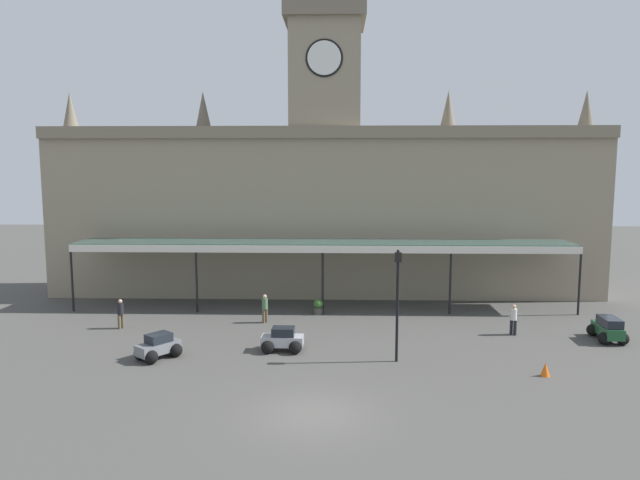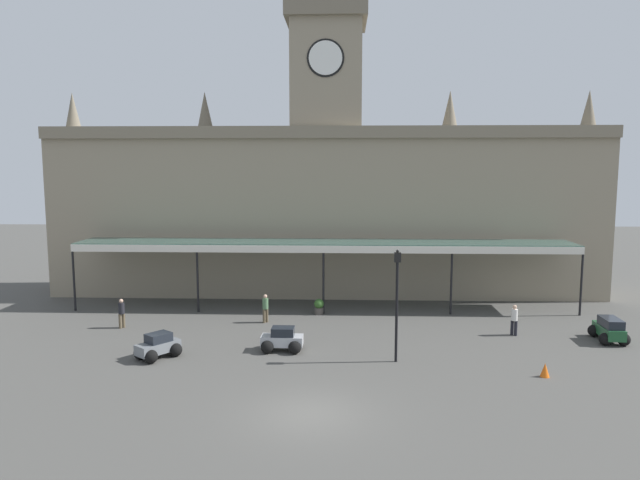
{
  "view_description": "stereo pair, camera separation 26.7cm",
  "coord_description": "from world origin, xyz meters",
  "px_view_note": "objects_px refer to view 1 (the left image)",
  "views": [
    {
      "loc": [
        0.86,
        -20.29,
        8.97
      ],
      "look_at": [
        0.0,
        9.35,
        5.27
      ],
      "focal_mm": 32.54,
      "sensor_mm": 36.0,
      "label": 1
    },
    {
      "loc": [
        1.13,
        -20.28,
        8.97
      ],
      "look_at": [
        0.0,
        9.35,
        5.27
      ],
      "focal_mm": 32.54,
      "sensor_mm": 36.0,
      "label": 2
    }
  ],
  "objects_px": {
    "car_green_estate": "(608,330)",
    "car_grey_sedan": "(158,348)",
    "car_silver_sedan": "(283,341)",
    "pedestrian_near_entrance": "(265,307)",
    "traffic_cone": "(545,369)",
    "pedestrian_beside_cars": "(121,313)",
    "victorian_lamppost": "(397,293)",
    "pedestrian_crossing_forecourt": "(514,318)",
    "planter_by_canopy": "(318,306)"
  },
  "relations": [
    {
      "from": "car_grey_sedan",
      "to": "car_silver_sedan",
      "type": "bearing_deg",
      "value": 12.45
    },
    {
      "from": "car_green_estate",
      "to": "victorian_lamppost",
      "type": "bearing_deg",
      "value": -162.29
    },
    {
      "from": "car_silver_sedan",
      "to": "traffic_cone",
      "type": "bearing_deg",
      "value": -15.04
    },
    {
      "from": "pedestrian_beside_cars",
      "to": "car_silver_sedan",
      "type": "bearing_deg",
      "value": -21.62
    },
    {
      "from": "car_silver_sedan",
      "to": "planter_by_canopy",
      "type": "bearing_deg",
      "value": 78.13
    },
    {
      "from": "car_green_estate",
      "to": "pedestrian_crossing_forecourt",
      "type": "relative_size",
      "value": 1.37
    },
    {
      "from": "car_green_estate",
      "to": "pedestrian_near_entrance",
      "type": "relative_size",
      "value": 1.37
    },
    {
      "from": "pedestrian_beside_cars",
      "to": "pedestrian_near_entrance",
      "type": "height_order",
      "value": "same"
    },
    {
      "from": "pedestrian_beside_cars",
      "to": "traffic_cone",
      "type": "xyz_separation_m",
      "value": [
        21.16,
        -6.89,
        -0.6
      ]
    },
    {
      "from": "pedestrian_crossing_forecourt",
      "to": "victorian_lamppost",
      "type": "relative_size",
      "value": 0.32
    },
    {
      "from": "victorian_lamppost",
      "to": "car_grey_sedan",
      "type": "bearing_deg",
      "value": 179.33
    },
    {
      "from": "car_silver_sedan",
      "to": "traffic_cone",
      "type": "height_order",
      "value": "car_silver_sedan"
    },
    {
      "from": "car_green_estate",
      "to": "planter_by_canopy",
      "type": "distance_m",
      "value": 16.11
    },
    {
      "from": "pedestrian_near_entrance",
      "to": "car_silver_sedan",
      "type": "bearing_deg",
      "value": -73.76
    },
    {
      "from": "car_grey_sedan",
      "to": "pedestrian_beside_cars",
      "type": "height_order",
      "value": "pedestrian_beside_cars"
    },
    {
      "from": "pedestrian_crossing_forecourt",
      "to": "traffic_cone",
      "type": "distance_m",
      "value": 6.33
    },
    {
      "from": "car_grey_sedan",
      "to": "victorian_lamppost",
      "type": "relative_size",
      "value": 0.43
    },
    {
      "from": "car_grey_sedan",
      "to": "pedestrian_near_entrance",
      "type": "distance_m",
      "value": 7.78
    },
    {
      "from": "traffic_cone",
      "to": "car_silver_sedan",
      "type": "bearing_deg",
      "value": 164.96
    },
    {
      "from": "pedestrian_crossing_forecourt",
      "to": "victorian_lamppost",
      "type": "xyz_separation_m",
      "value": [
        -6.75,
        -4.54,
        2.34
      ]
    },
    {
      "from": "car_green_estate",
      "to": "pedestrian_near_entrance",
      "type": "xyz_separation_m",
      "value": [
        -18.35,
        2.99,
        0.34
      ]
    },
    {
      "from": "car_silver_sedan",
      "to": "car_green_estate",
      "type": "relative_size",
      "value": 0.9
    },
    {
      "from": "victorian_lamppost",
      "to": "car_silver_sedan",
      "type": "bearing_deg",
      "value": 165.54
    },
    {
      "from": "car_grey_sedan",
      "to": "planter_by_canopy",
      "type": "xyz_separation_m",
      "value": [
        7.31,
        8.53,
        -0.01
      ]
    },
    {
      "from": "victorian_lamppost",
      "to": "planter_by_canopy",
      "type": "xyz_separation_m",
      "value": [
        -3.93,
        8.66,
        -2.76
      ]
    },
    {
      "from": "car_grey_sedan",
      "to": "pedestrian_beside_cars",
      "type": "xyz_separation_m",
      "value": [
        -3.67,
        5.02,
        0.41
      ]
    },
    {
      "from": "victorian_lamppost",
      "to": "pedestrian_beside_cars",
      "type": "bearing_deg",
      "value": 160.93
    },
    {
      "from": "pedestrian_near_entrance",
      "to": "planter_by_canopy",
      "type": "xyz_separation_m",
      "value": [
        3.04,
        2.04,
        -0.42
      ]
    },
    {
      "from": "pedestrian_near_entrance",
      "to": "planter_by_canopy",
      "type": "distance_m",
      "value": 3.69
    },
    {
      "from": "car_silver_sedan",
      "to": "victorian_lamppost",
      "type": "xyz_separation_m",
      "value": [
        5.45,
        -1.41,
        2.75
      ]
    },
    {
      "from": "car_green_estate",
      "to": "traffic_cone",
      "type": "distance_m",
      "value": 7.43
    },
    {
      "from": "pedestrian_crossing_forecourt",
      "to": "car_grey_sedan",
      "type": "bearing_deg",
      "value": -166.22
    },
    {
      "from": "victorian_lamppost",
      "to": "pedestrian_crossing_forecourt",
      "type": "bearing_deg",
      "value": 33.95
    },
    {
      "from": "car_green_estate",
      "to": "car_grey_sedan",
      "type": "xyz_separation_m",
      "value": [
        -22.61,
        -3.5,
        -0.06
      ]
    },
    {
      "from": "planter_by_canopy",
      "to": "car_green_estate",
      "type": "bearing_deg",
      "value": -18.19
    },
    {
      "from": "car_green_estate",
      "to": "pedestrian_beside_cars",
      "type": "height_order",
      "value": "pedestrian_beside_cars"
    },
    {
      "from": "car_silver_sedan",
      "to": "car_green_estate",
      "type": "bearing_deg",
      "value": 7.53
    },
    {
      "from": "car_green_estate",
      "to": "pedestrian_near_entrance",
      "type": "bearing_deg",
      "value": 170.76
    },
    {
      "from": "pedestrian_beside_cars",
      "to": "traffic_cone",
      "type": "distance_m",
      "value": 22.27
    },
    {
      "from": "pedestrian_near_entrance",
      "to": "victorian_lamppost",
      "type": "xyz_separation_m",
      "value": [
        6.97,
        -6.62,
        2.34
      ]
    },
    {
      "from": "pedestrian_crossing_forecourt",
      "to": "planter_by_canopy",
      "type": "bearing_deg",
      "value": 158.91
    },
    {
      "from": "planter_by_canopy",
      "to": "car_silver_sedan",
      "type": "bearing_deg",
      "value": -101.87
    },
    {
      "from": "car_green_estate",
      "to": "traffic_cone",
      "type": "height_order",
      "value": "car_green_estate"
    },
    {
      "from": "victorian_lamppost",
      "to": "planter_by_canopy",
      "type": "bearing_deg",
      "value": 114.41
    },
    {
      "from": "traffic_cone",
      "to": "pedestrian_crossing_forecourt",
      "type": "bearing_deg",
      "value": 85.5
    },
    {
      "from": "car_grey_sedan",
      "to": "traffic_cone",
      "type": "height_order",
      "value": "car_grey_sedan"
    },
    {
      "from": "pedestrian_beside_cars",
      "to": "planter_by_canopy",
      "type": "relative_size",
      "value": 1.74
    },
    {
      "from": "pedestrian_crossing_forecourt",
      "to": "car_green_estate",
      "type": "bearing_deg",
      "value": -11.14
    },
    {
      "from": "car_green_estate",
      "to": "car_grey_sedan",
      "type": "relative_size",
      "value": 1.02
    },
    {
      "from": "car_green_estate",
      "to": "traffic_cone",
      "type": "relative_size",
      "value": 3.75
    }
  ]
}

